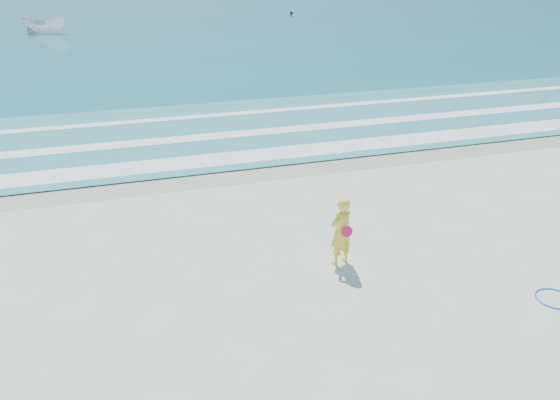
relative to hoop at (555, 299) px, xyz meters
name	(u,v)px	position (x,y,z in m)	size (l,w,h in m)	color
ground	(322,321)	(-5.17, 0.80, -0.01)	(400.00, 400.00, 0.00)	silver
wet_sand	(227,172)	(-5.17, 9.80, -0.01)	(400.00, 2.40, 0.00)	#B2A893
shallow	(202,132)	(-5.17, 14.80, 0.03)	(400.00, 10.00, 0.01)	#59B7AD
foam_near	(219,159)	(-5.17, 11.10, 0.04)	(400.00, 1.40, 0.01)	white
foam_mid	(205,137)	(-5.17, 14.00, 0.04)	(400.00, 0.90, 0.01)	white
foam_far	(192,117)	(-5.17, 17.30, 0.04)	(400.00, 0.60, 0.01)	white
hoop	(555,299)	(0.00, 0.00, 0.00)	(0.82, 0.82, 0.03)	#0E65FF
boat	(45,24)	(-14.00, 53.48, 0.90)	(1.70, 4.53, 1.75)	silver
buoy	(291,13)	(15.93, 65.31, 0.22)	(0.39, 0.39, 0.39)	black
woman	(341,232)	(-3.89, 2.87, 0.85)	(0.73, 0.60, 1.73)	yellow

